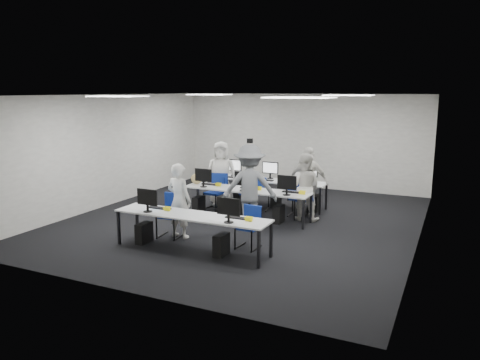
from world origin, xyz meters
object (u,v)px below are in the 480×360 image
at_px(chair_0, 171,223).
at_px(chair_5, 221,195).
at_px(chair_2, 214,199).
at_px(chair_6, 260,199).
at_px(student_2, 221,174).
at_px(student_3, 308,182).
at_px(chair_1, 249,235).
at_px(desk_front, 191,217).
at_px(desk_mid, 246,191).
at_px(chair_7, 298,205).
at_px(chair_3, 251,200).
at_px(photographer, 250,187).
at_px(student_0, 179,201).
at_px(chair_4, 303,206).
at_px(student_1, 304,187).

bearing_deg(chair_0, chair_5, 89.39).
xyz_separation_m(chair_2, chair_6, (1.13, 0.43, 0.02)).
bearing_deg(student_2, student_3, -18.83).
bearing_deg(chair_1, chair_6, 113.20).
xyz_separation_m(chair_1, student_3, (0.33, 2.88, 0.60)).
distance_m(desk_front, chair_1, 1.20).
height_order(desk_mid, chair_7, chair_7).
bearing_deg(desk_front, chair_3, 93.04).
height_order(student_3, photographer, photographer).
bearing_deg(student_2, chair_1, -71.99).
height_order(chair_2, student_2, student_2).
distance_m(student_0, student_3, 3.47).
height_order(chair_6, student_0, student_0).
xyz_separation_m(chair_6, student_3, (1.30, -0.03, 0.58)).
relative_size(desk_front, chair_4, 3.33).
xyz_separation_m(chair_4, chair_7, (-0.20, 0.16, -0.03)).
distance_m(chair_3, student_2, 1.19).
bearing_deg(chair_1, desk_mid, 120.07).
relative_size(chair_6, student_1, 0.55).
bearing_deg(student_1, chair_6, -23.31).
bearing_deg(chair_7, desk_mid, -146.19).
bearing_deg(student_3, student_2, 176.78).
xyz_separation_m(desk_mid, student_3, (1.27, 0.90, 0.19)).
bearing_deg(photographer, chair_6, -98.37).
distance_m(chair_5, student_1, 2.51).
relative_size(chair_2, student_2, 0.48).
bearing_deg(chair_5, chair_2, -110.90).
xyz_separation_m(chair_3, chair_4, (1.43, -0.03, 0.01)).
bearing_deg(chair_7, chair_1, -95.17).
bearing_deg(chair_7, chair_4, -41.51).
relative_size(chair_6, student_3, 0.52).
xyz_separation_m(desk_mid, chair_7, (1.06, 0.78, -0.40)).
xyz_separation_m(chair_4, student_0, (-1.94, -2.59, 0.50)).
relative_size(chair_7, student_0, 0.55).
xyz_separation_m(chair_3, chair_7, (1.23, 0.13, -0.02)).
relative_size(chair_6, student_2, 0.51).
height_order(chair_6, chair_7, chair_6).
bearing_deg(student_2, chair_6, -18.38).
relative_size(chair_4, photographer, 0.50).
distance_m(chair_3, photographer, 1.60).
bearing_deg(student_1, student_3, -90.16).
relative_size(chair_0, chair_5, 0.99).
distance_m(chair_1, student_0, 1.71).
bearing_deg(photographer, chair_3, -90.37).
bearing_deg(chair_2, chair_1, -44.37).
xyz_separation_m(chair_1, chair_7, (0.12, 2.76, 0.01)).
height_order(chair_4, chair_5, chair_4).
height_order(chair_3, chair_7, chair_3).
height_order(chair_3, student_1, student_1).
height_order(chair_1, student_1, student_1).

